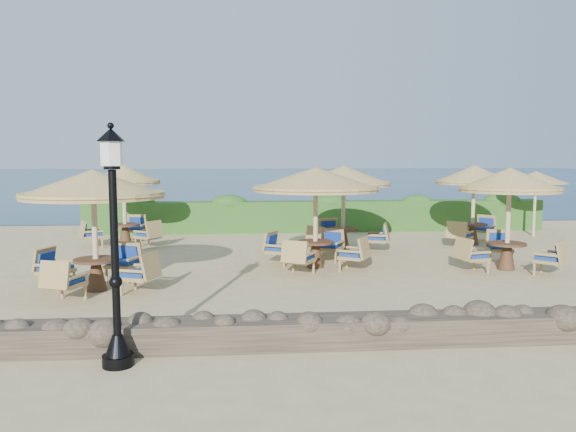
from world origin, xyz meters
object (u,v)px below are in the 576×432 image
(extra_parasol, at_px, (536,178))
(cafe_set_3, at_px, (124,191))
(cafe_set_4, at_px, (343,189))
(cafe_set_5, at_px, (474,186))
(lamp_post, at_px, (115,257))
(cafe_set_2, at_px, (509,199))
(cafe_set_1, at_px, (316,194))
(cafe_set_0, at_px, (94,205))

(extra_parasol, distance_m, cafe_set_3, 14.72)
(cafe_set_4, xyz_separation_m, cafe_set_5, (4.55, 0.85, 0.01))
(lamp_post, height_order, cafe_set_5, lamp_post)
(lamp_post, xyz_separation_m, cafe_set_2, (8.63, 6.05, 0.30))
(lamp_post, bearing_deg, cafe_set_1, 61.28)
(extra_parasol, bearing_deg, cafe_set_0, -152.26)
(cafe_set_5, bearing_deg, extra_parasol, 29.83)
(extra_parasol, height_order, cafe_set_1, cafe_set_1)
(lamp_post, bearing_deg, cafe_set_5, 47.13)
(cafe_set_3, distance_m, cafe_set_4, 7.24)
(lamp_post, distance_m, cafe_set_4, 10.58)
(cafe_set_1, relative_size, cafe_set_5, 1.26)
(cafe_set_0, relative_size, cafe_set_3, 1.12)
(cafe_set_1, bearing_deg, extra_parasol, 30.47)
(cafe_set_1, xyz_separation_m, cafe_set_5, (5.77, 3.44, 0.01))
(cafe_set_0, xyz_separation_m, cafe_set_4, (6.36, 4.73, 0.05))
(cafe_set_1, bearing_deg, lamp_post, -118.72)
(cafe_set_2, bearing_deg, cafe_set_4, 138.23)
(cafe_set_2, bearing_deg, cafe_set_3, 154.78)
(cafe_set_5, bearing_deg, cafe_set_3, 175.59)
(lamp_post, distance_m, cafe_set_1, 7.73)
(lamp_post, xyz_separation_m, cafe_set_1, (3.71, 6.77, 0.39))
(extra_parasol, distance_m, cafe_set_4, 8.12)
(cafe_set_2, xyz_separation_m, cafe_set_3, (-10.72, 5.05, -0.05))
(lamp_post, bearing_deg, cafe_set_0, 107.20)
(extra_parasol, bearing_deg, lamp_post, -136.40)
(extra_parasol, xyz_separation_m, cafe_set_3, (-14.69, -0.90, -0.36))
(cafe_set_1, distance_m, cafe_set_2, 4.97)
(lamp_post, bearing_deg, extra_parasol, 43.60)
(extra_parasol, height_order, cafe_set_3, cafe_set_3)
(cafe_set_5, bearing_deg, cafe_set_2, -101.52)
(cafe_set_1, height_order, cafe_set_2, same)
(lamp_post, height_order, cafe_set_0, lamp_post)
(lamp_post, xyz_separation_m, extra_parasol, (12.60, 12.00, 0.62))
(cafe_set_5, bearing_deg, cafe_set_4, -169.38)
(lamp_post, distance_m, cafe_set_3, 11.30)
(cafe_set_2, relative_size, cafe_set_4, 0.94)
(cafe_set_3, bearing_deg, lamp_post, -79.34)
(extra_parasol, bearing_deg, cafe_set_3, -176.50)
(cafe_set_4, bearing_deg, cafe_set_1, -115.28)
(cafe_set_1, xyz_separation_m, cafe_set_2, (4.92, -0.72, -0.09))
(extra_parasol, relative_size, cafe_set_5, 0.91)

